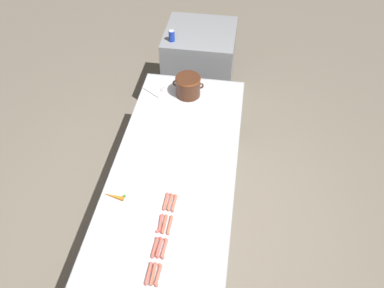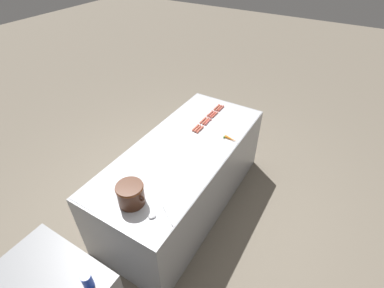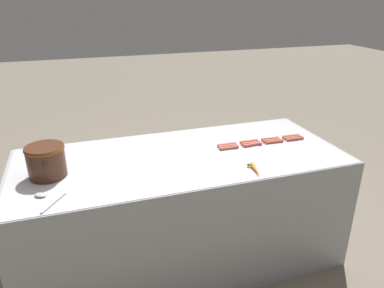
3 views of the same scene
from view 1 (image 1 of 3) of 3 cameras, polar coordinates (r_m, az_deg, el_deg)
name	(u,v)px [view 1 (image 1 of 3)]	position (r m, az deg, el deg)	size (l,w,h in m)	color
ground_plane	(178,222)	(3.86, -2.16, -11.72)	(20.00, 20.00, 0.00)	#756B5B
griddle_counter	(176,196)	(3.48, -2.36, -7.84)	(1.01, 2.37, 0.90)	#9EA0A5
back_cabinet	(200,68)	(4.79, 1.16, 11.34)	(0.81, 0.80, 1.02)	gray
hot_dog_0	(148,273)	(2.62, -6.59, -18.77)	(0.03, 0.16, 0.02)	#C55A4D
hot_dog_1	(154,247)	(2.70, -5.68, -15.23)	(0.03, 0.16, 0.02)	#CB5948
hot_dog_2	(160,223)	(2.79, -4.85, -11.79)	(0.03, 0.16, 0.02)	#CC5951
hot_dog_3	(165,201)	(2.89, -4.02, -8.59)	(0.03, 0.16, 0.02)	#CB5F4A
hot_dog_4	(153,274)	(2.62, -5.89, -18.86)	(0.02, 0.16, 0.02)	#C1634C
hot_dog_5	(159,247)	(2.70, -4.98, -15.24)	(0.03, 0.16, 0.02)	#CB5B4E
hot_dog_6	(164,224)	(2.79, -4.18, -11.92)	(0.02, 0.16, 0.02)	#C56148
hot_dog_7	(170,202)	(2.89, -3.35, -8.71)	(0.03, 0.16, 0.02)	#C16450
hot_dog_8	(158,275)	(2.61, -5.13, -19.04)	(0.03, 0.16, 0.02)	#C4634F
hot_dog_9	(164,248)	(2.69, -4.22, -15.40)	(0.03, 0.16, 0.02)	#C06051
hot_dog_10	(170,225)	(2.78, -3.39, -12.08)	(0.03, 0.16, 0.02)	#C9644F
hot_dog_11	(174,203)	(2.88, -2.71, -8.86)	(0.03, 0.16, 0.02)	#CB6751
bean_pot	(188,85)	(3.69, -0.60, 8.85)	(0.31, 0.25, 0.21)	#472616
serving_spoon	(160,90)	(3.81, -4.91, 8.06)	(0.24, 0.19, 0.02)	#B7B7BC
carrot	(114,196)	(2.97, -11.67, -7.68)	(0.18, 0.06, 0.03)	orange
soda_can	(172,36)	(4.31, -3.08, 15.95)	(0.07, 0.07, 0.12)	#1938B2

